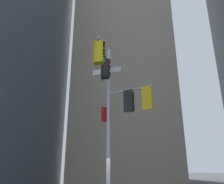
% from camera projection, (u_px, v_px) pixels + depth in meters
% --- Properties ---
extents(building_mid_block, '(14.22, 14.22, 50.54)m').
position_uv_depth(building_mid_block, '(129.00, 27.00, 38.45)').
color(building_mid_block, tan).
rests_on(building_mid_block, ground).
extents(signal_pole_assembly, '(3.26, 3.46, 8.53)m').
position_uv_depth(signal_pole_assembly, '(116.00, 98.00, 10.83)').
color(signal_pole_assembly, '#B2B2B5').
rests_on(signal_pole_assembly, ground).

